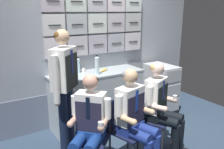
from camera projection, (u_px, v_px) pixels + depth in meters
name	position (u px, v px, depth m)	size (l,w,h in m)	color
galley_bulkhead	(96.00, 56.00, 4.13)	(4.20, 0.14, 2.21)	#979EA9
galley_counter	(97.00, 99.00, 4.01)	(1.59, 0.53, 0.92)	#A6B0B5
service_trolley	(161.00, 87.00, 4.54)	(0.40, 0.65, 0.91)	black
folding_chair_left	(94.00, 129.00, 2.86)	(0.57, 0.57, 0.85)	#2D2D33
crew_member_left	(89.00, 124.00, 2.67)	(0.62, 0.62, 1.23)	black
folding_chair_right	(125.00, 123.00, 2.99)	(0.49, 0.49, 0.85)	#2D2D33
crew_member_right	(135.00, 115.00, 2.84)	(0.51, 0.65, 1.26)	black
folding_chair_by_counter	(150.00, 112.00, 3.32)	(0.53, 0.53, 0.85)	#2D2D33
crew_member_by_counter	(161.00, 104.00, 3.19)	(0.56, 0.67, 1.26)	black
crew_member_standing	(65.00, 83.00, 3.04)	(0.42, 0.42, 1.69)	black
water_bottle_blue_cap	(97.00, 65.00, 3.74)	(0.07, 0.07, 0.31)	silver
sparkling_bottle_green	(78.00, 65.00, 3.85)	(0.07, 0.07, 0.27)	silver
espresso_cup_small	(84.00, 70.00, 3.90)	(0.06, 0.06, 0.06)	white
coffee_cup_white	(59.00, 73.00, 3.72)	(0.06, 0.06, 0.06)	navy
paper_cup_blue	(67.00, 77.00, 3.53)	(0.06, 0.06, 0.07)	white
snack_banana	(104.00, 70.00, 3.97)	(0.17, 0.10, 0.04)	yellow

